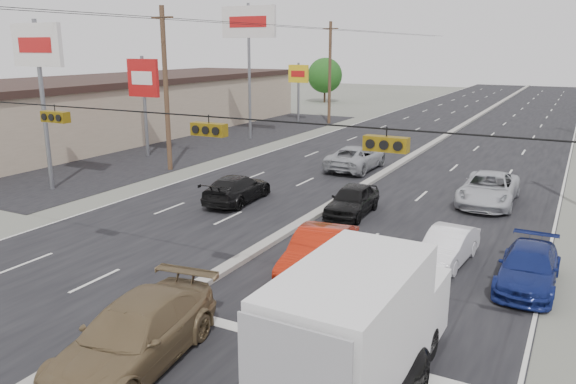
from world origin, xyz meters
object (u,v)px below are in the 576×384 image
Objects in this scene: utility_pole_left_c at (330,72)px; queue_car_c at (489,189)px; oncoming_far at (356,158)px; pole_sign_billboard at (249,31)px; tan_sedan at (134,336)px; queue_car_b at (447,247)px; utility_pole_left_b at (166,89)px; tree_left_far at (325,75)px; red_sedan at (319,253)px; queue_car_a at (352,200)px; pole_sign_near at (38,58)px; box_truck at (361,327)px; oncoming_near at (237,189)px; pole_sign_far at (298,79)px; pole_sign_mid at (143,84)px; queue_car_d at (529,268)px.

queue_car_c is (19.20, -23.94, -4.34)m from utility_pole_left_c.
oncoming_far is (-8.74, 4.48, -0.00)m from queue_car_c.
utility_pole_left_c is 12.73m from pole_sign_billboard.
tan_sedan is at bearing 98.65° from oncoming_far.
utility_pole_left_b is at bearing 162.69° from queue_car_b.
tree_left_far is 1.29× the size of red_sedan.
queue_car_a is (15.90, -16.82, -8.16)m from pole_sign_billboard.
pole_sign_near is at bearing 44.49° from oncoming_far.
tree_left_far reaches higher than queue_car_a.
queue_car_b is at bearing 91.30° from box_truck.
red_sedan is 1.00× the size of oncoming_near.
tree_left_far is at bearing 103.19° from pole_sign_billboard.
queue_car_a is 1.07× the size of queue_car_b.
tan_sedan is 1.16× the size of red_sedan.
oncoming_near is (-5.94, 13.79, -0.11)m from tan_sedan.
box_truck is (22.70, -41.79, -2.73)m from pole_sign_far.
oncoming_far is (12.46, -7.46, -8.10)m from pole_sign_billboard.
queue_car_b is (22.67, -32.89, -3.77)m from pole_sign_far.
utility_pole_left_b reaches higher than queue_car_c.
pole_sign_mid reaches higher than queue_car_a.
tan_sedan is 7.45m from red_sedan.
utility_pole_left_c reaches higher than queue_car_a.
queue_car_c is (23.70, -1.94, -4.35)m from pole_sign_mid.
pole_sign_far is at bearing 110.79° from red_sedan.
pole_sign_far is at bearing 97.97° from utility_pole_left_b.
tree_left_far is at bearing -74.94° from oncoming_near.
pole_sign_mid reaches higher than oncoming_near.
pole_sign_near is at bearing -94.47° from utility_pole_left_c.
tree_left_far is at bearing 97.67° from pole_sign_near.
queue_car_a is at bearing 149.31° from queue_car_d.
queue_car_a is (13.90, -28.82, -4.40)m from utility_pole_left_c.
tan_sedan is 1.42× the size of queue_car_b.
oncoming_near is (-7.54, 6.52, -0.09)m from red_sedan.
red_sedan is 1.14× the size of queue_car_a.
queue_car_d is (8.06, -4.85, -0.07)m from queue_car_a.
oncoming_near is at bearing 168.00° from queue_car_b.
box_truck is 24.00m from oncoming_far.
queue_car_d is at bearing 12.52° from red_sedan.
utility_pole_left_b is 12.61m from oncoming_far.
pole_sign_billboard is 2.65× the size of queue_car_a.
red_sedan is at bearing -12.43° from pole_sign_near.
pole_sign_mid is 1.69× the size of queue_car_a.
utility_pole_left_b is at bearing 139.94° from box_truck.
utility_pole_left_c is 1.54× the size of box_truck.
tree_left_far is 52.53m from oncoming_near.
pole_sign_near is at bearing -91.43° from pole_sign_billboard.
utility_pole_left_b reaches higher than queue_car_a.
pole_sign_billboard is at bearing 109.56° from tan_sedan.
utility_pole_left_b is 19.47m from red_sedan.
queue_car_b is at bearing 164.74° from queue_car_d.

